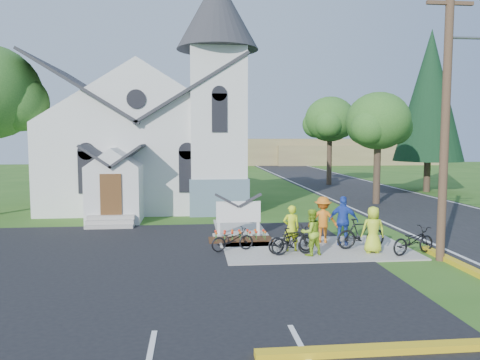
{
  "coord_description": "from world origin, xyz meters",
  "views": [
    {
      "loc": [
        -3.16,
        -16.46,
        4.22
      ],
      "look_at": [
        -0.94,
        5.0,
        2.25
      ],
      "focal_mm": 35.0,
      "sensor_mm": 36.0,
      "label": 1
    }
  ],
  "objects": [
    {
      "name": "cyclist_1",
      "position": [
        1.01,
        -0.52,
        0.88
      ],
      "size": [
        0.97,
        0.87,
        1.65
      ],
      "primitive_type": "imported",
      "rotation": [
        0.0,
        0.0,
        3.5
      ],
      "color": "#96C725",
      "rests_on": "sidewalk"
    },
    {
      "name": "church_sign",
      "position": [
        -1.2,
        3.2,
        1.03
      ],
      "size": [
        2.2,
        0.4,
        1.7
      ],
      "color": "gray",
      "rests_on": "ground"
    },
    {
      "name": "cyclist_4",
      "position": [
        3.34,
        -0.39,
        0.9
      ],
      "size": [
        0.89,
        0.64,
        1.69
      ],
      "primitive_type": "imported",
      "rotation": [
        0.0,
        0.0,
        3.01
      ],
      "color": "#C7E32A",
      "rests_on": "sidewalk"
    },
    {
      "name": "bike_2",
      "position": [
        0.4,
        -0.09,
        0.54
      ],
      "size": [
        1.97,
        1.15,
        0.98
      ],
      "primitive_type": "imported",
      "rotation": [
        0.0,
        0.0,
        1.86
      ],
      "color": "black",
      "rests_on": "sidewalk"
    },
    {
      "name": "sidewalk",
      "position": [
        1.5,
        0.5,
        0.03
      ],
      "size": [
        7.0,
        4.0,
        0.05
      ],
      "primitive_type": "cube",
      "color": "gray",
      "rests_on": "ground"
    },
    {
      "name": "conifer",
      "position": [
        15.0,
        18.0,
        7.39
      ],
      "size": [
        5.2,
        5.2,
        12.4
      ],
      "color": "#3B2B20",
      "rests_on": "ground"
    },
    {
      "name": "bike_0",
      "position": [
        -1.7,
        0.41,
        0.48
      ],
      "size": [
        1.72,
        0.98,
        0.85
      ],
      "primitive_type": "imported",
      "rotation": [
        0.0,
        0.0,
        1.84
      ],
      "color": "black",
      "rests_on": "sidewalk"
    },
    {
      "name": "flower_bed",
      "position": [
        -1.2,
        2.3,
        0.04
      ],
      "size": [
        2.6,
        1.1,
        0.07
      ],
      "primitive_type": "cube",
      "color": "#351D0E",
      "rests_on": "ground"
    },
    {
      "name": "bike_3",
      "position": [
        3.14,
        0.26,
        0.62
      ],
      "size": [
        1.96,
        0.74,
        1.15
      ],
      "primitive_type": "imported",
      "rotation": [
        0.0,
        0.0,
        1.68
      ],
      "color": "black",
      "rests_on": "sidewalk"
    },
    {
      "name": "cyclist_3",
      "position": [
        2.0,
        1.43,
        0.97
      ],
      "size": [
        1.32,
        0.97,
        1.83
      ],
      "primitive_type": "imported",
      "rotation": [
        0.0,
        0.0,
        2.88
      ],
      "color": "orange",
      "rests_on": "sidewalk"
    },
    {
      "name": "cyclist_0",
      "position": [
        0.46,
        0.2,
        0.9
      ],
      "size": [
        0.63,
        0.42,
        1.7
      ],
      "primitive_type": "imported",
      "rotation": [
        0.0,
        0.0,
        3.13
      ],
      "color": "#D3ED1B",
      "rests_on": "sidewalk"
    },
    {
      "name": "ground",
      "position": [
        0.0,
        0.0,
        0.0
      ],
      "size": [
        120.0,
        120.0,
        0.0
      ],
      "primitive_type": "plane",
      "color": "#2E5D1A",
      "rests_on": "ground"
    },
    {
      "name": "church",
      "position": [
        -5.48,
        12.48,
        5.25
      ],
      "size": [
        12.35,
        12.0,
        13.0
      ],
      "color": "silver",
      "rests_on": "ground"
    },
    {
      "name": "bike_1",
      "position": [
        0.4,
        -0.39,
        0.54
      ],
      "size": [
        1.69,
        0.72,
        0.98
      ],
      "primitive_type": "imported",
      "rotation": [
        0.0,
        0.0,
        1.73
      ],
      "color": "black",
      "rests_on": "sidewalk"
    },
    {
      "name": "parking_lot",
      "position": [
        -7.0,
        -2.0,
        0.01
      ],
      "size": [
        20.0,
        16.0,
        0.02
      ],
      "primitive_type": "cube",
      "color": "black",
      "rests_on": "ground"
    },
    {
      "name": "distant_hills",
      "position": [
        3.36,
        56.33,
        2.17
      ],
      "size": [
        61.0,
        10.0,
        5.6
      ],
      "color": "olive",
      "rests_on": "ground"
    },
    {
      "name": "tree_road_near",
      "position": [
        8.5,
        12.0,
        5.21
      ],
      "size": [
        4.0,
        4.0,
        7.05
      ],
      "color": "#3B2B20",
      "rests_on": "ground"
    },
    {
      "name": "tree_road_mid",
      "position": [
        9.0,
        24.0,
        5.78
      ],
      "size": [
        4.4,
        4.4,
        7.8
      ],
      "color": "#3B2B20",
      "rests_on": "ground"
    },
    {
      "name": "cyclist_2",
      "position": [
        2.66,
        0.89,
        1.0
      ],
      "size": [
        1.21,
        0.85,
        1.91
      ],
      "primitive_type": "imported",
      "rotation": [
        0.0,
        0.0,
        2.76
      ],
      "color": "blue",
      "rests_on": "sidewalk"
    },
    {
      "name": "road",
      "position": [
        10.0,
        15.0,
        0.01
      ],
      "size": [
        8.0,
        90.0,
        0.02
      ],
      "primitive_type": "cube",
      "color": "black",
      "rests_on": "ground"
    },
    {
      "name": "bike_4",
      "position": [
        4.7,
        -0.74,
        0.54
      ],
      "size": [
        1.98,
        1.25,
        0.98
      ],
      "primitive_type": "imported",
      "rotation": [
        0.0,
        0.0,
        1.92
      ],
      "color": "black",
      "rests_on": "sidewalk"
    },
    {
      "name": "utility_pole",
      "position": [
        5.36,
        -1.5,
        5.4
      ],
      "size": [
        3.45,
        0.28,
        10.0
      ],
      "color": "#493324",
      "rests_on": "ground"
    }
  ]
}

